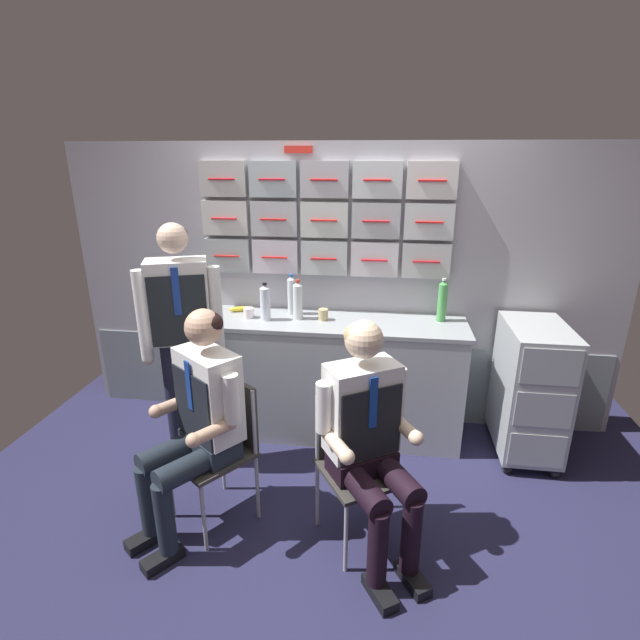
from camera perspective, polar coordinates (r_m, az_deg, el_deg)
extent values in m
cube|color=#242343|center=(3.03, -0.50, -24.21)|extent=(4.80, 4.80, 0.04)
cube|color=#A8A6B0|center=(3.71, 2.54, 3.73)|extent=(4.20, 0.06, 2.15)
cube|color=gray|center=(3.94, 2.33, -7.00)|extent=(4.12, 0.01, 0.65)
cube|color=#A6ADB0|center=(3.77, -10.91, 7.60)|extent=(0.35, 0.06, 0.25)
cylinder|color=red|center=(3.73, -11.09, 7.48)|extent=(0.19, 0.01, 0.01)
cube|color=silver|center=(3.67, -5.33, 7.55)|extent=(0.35, 0.06, 0.25)
cylinder|color=red|center=(3.63, -5.46, 7.42)|extent=(0.19, 0.01, 0.01)
cube|color=silver|center=(3.60, 0.52, 7.41)|extent=(0.35, 0.06, 0.25)
cylinder|color=red|center=(3.57, 0.44, 7.29)|extent=(0.19, 0.01, 0.01)
cube|color=silver|center=(3.57, 6.50, 7.20)|extent=(0.35, 0.06, 0.25)
cylinder|color=red|center=(3.54, 6.48, 7.07)|extent=(0.19, 0.01, 0.01)
cube|color=#BBBCBB|center=(3.59, 12.51, 6.91)|extent=(0.35, 0.06, 0.25)
cylinder|color=red|center=(3.55, 12.55, 6.78)|extent=(0.19, 0.01, 0.01)
cube|color=silver|center=(3.72, -11.19, 11.84)|extent=(0.35, 0.06, 0.25)
cylinder|color=red|center=(3.69, -11.38, 11.76)|extent=(0.19, 0.01, 0.01)
cube|color=#B6B7BE|center=(3.62, -5.47, 11.91)|extent=(0.35, 0.06, 0.25)
cylinder|color=red|center=(3.58, -5.60, 11.83)|extent=(0.19, 0.01, 0.01)
cube|color=silver|center=(3.55, 0.53, 11.86)|extent=(0.35, 0.06, 0.25)
cylinder|color=red|center=(3.52, 0.45, 11.78)|extent=(0.19, 0.01, 0.01)
cube|color=#B3B4BA|center=(3.53, 6.68, 11.67)|extent=(0.35, 0.06, 0.25)
cylinder|color=red|center=(3.49, 6.66, 11.59)|extent=(0.19, 0.01, 0.01)
cube|color=silver|center=(3.54, 12.84, 11.36)|extent=(0.35, 0.06, 0.25)
cylinder|color=red|center=(3.50, 12.89, 11.27)|extent=(0.19, 0.01, 0.01)
cube|color=#BCB8B7|center=(3.70, -11.48, 16.16)|extent=(0.35, 0.06, 0.25)
cylinder|color=red|center=(3.66, -11.68, 16.12)|extent=(0.19, 0.01, 0.01)
cube|color=#A8B6BB|center=(3.60, -5.61, 16.36)|extent=(0.35, 0.06, 0.25)
cylinder|color=red|center=(3.56, -5.76, 16.33)|extent=(0.19, 0.01, 0.01)
cube|color=#B3B1B9|center=(3.53, 0.54, 16.39)|extent=(0.35, 0.06, 0.25)
cylinder|color=red|center=(3.49, 0.46, 16.36)|extent=(0.19, 0.01, 0.01)
cube|color=silver|center=(3.50, 6.86, 16.24)|extent=(0.35, 0.06, 0.25)
cylinder|color=red|center=(3.46, 6.85, 16.21)|extent=(0.19, 0.01, 0.01)
cube|color=silver|center=(3.51, 13.19, 15.90)|extent=(0.35, 0.06, 0.25)
cylinder|color=red|center=(3.48, 13.25, 15.86)|extent=(0.19, 0.01, 0.01)
cube|color=red|center=(3.57, -2.58, 19.63)|extent=(0.20, 0.02, 0.05)
cube|color=#A9B0B4|center=(3.67, 0.73, -7.01)|extent=(1.99, 0.52, 0.88)
cube|color=#9AA1A5|center=(3.49, 0.76, -0.29)|extent=(2.03, 0.53, 0.03)
sphere|color=black|center=(3.65, 21.36, -16.11)|extent=(0.07, 0.07, 0.07)
sphere|color=black|center=(3.73, 26.16, -15.95)|extent=(0.07, 0.07, 0.07)
sphere|color=black|center=(4.10, 19.68, -11.72)|extent=(0.07, 0.07, 0.07)
sphere|color=black|center=(4.18, 23.93, -11.69)|extent=(0.07, 0.07, 0.07)
cube|color=#ADB3B5|center=(3.68, 23.72, -7.34)|extent=(0.40, 0.64, 0.90)
cube|color=#989EA1|center=(3.55, 24.41, -14.02)|extent=(0.35, 0.01, 0.24)
cube|color=#989EA1|center=(3.40, 25.11, -9.74)|extent=(0.35, 0.01, 0.24)
cube|color=#989EA1|center=(3.28, 25.85, -5.11)|extent=(0.35, 0.01, 0.24)
cylinder|color=#28282D|center=(3.25, 26.07, -2.83)|extent=(0.32, 0.02, 0.02)
cylinder|color=#A8AAAF|center=(3.10, -17.34, -18.43)|extent=(0.02, 0.02, 0.43)
cylinder|color=#A8AAAF|center=(2.85, -13.67, -21.96)|extent=(0.02, 0.02, 0.43)
cylinder|color=#A8AAAF|center=(3.24, -11.52, -16.09)|extent=(0.02, 0.02, 0.43)
cylinder|color=#A8AAAF|center=(3.00, -7.47, -19.13)|extent=(0.02, 0.02, 0.43)
cube|color=#34322E|center=(2.91, -12.84, -15.33)|extent=(0.56, 0.56, 0.02)
cube|color=#34322E|center=(2.88, -9.91, -10.50)|extent=(0.31, 0.25, 0.40)
cylinder|color=#A8AAAF|center=(3.01, -12.07, -9.27)|extent=(0.02, 0.02, 0.40)
cylinder|color=#A8AAAF|center=(2.75, -7.87, -11.97)|extent=(0.02, 0.02, 0.40)
cube|color=black|center=(3.10, -20.00, -23.30)|extent=(0.21, 0.23, 0.06)
cube|color=black|center=(2.96, -18.21, -25.40)|extent=(0.21, 0.23, 0.06)
cylinder|color=#1D252F|center=(2.95, -19.82, -19.54)|extent=(0.10, 0.10, 0.42)
cylinder|color=#1D252F|center=(2.81, -17.98, -21.56)|extent=(0.10, 0.10, 0.42)
cylinder|color=#1D252F|center=(2.88, -17.08, -14.68)|extent=(0.34, 0.39, 0.13)
cylinder|color=#1D252F|center=(2.73, -15.06, -16.47)|extent=(0.34, 0.39, 0.13)
cube|color=#1D252F|center=(2.87, -12.94, -14.15)|extent=(0.40, 0.37, 0.12)
cube|color=white|center=(2.72, -13.07, -8.55)|extent=(0.42, 0.39, 0.50)
cube|color=black|center=(2.69, -14.97, -9.99)|extent=(0.28, 0.22, 0.40)
cube|color=navy|center=(2.63, -15.37, -7.57)|extent=(0.04, 0.03, 0.28)
cylinder|color=white|center=(2.87, -15.47, -6.05)|extent=(0.08, 0.08, 0.27)
cylinder|color=tan|center=(2.87, -16.95, -9.59)|extent=(0.21, 0.24, 0.07)
sphere|color=tan|center=(2.83, -18.97, -10.27)|extent=(0.08, 0.08, 0.08)
cylinder|color=white|center=(2.53, -10.52, -9.19)|extent=(0.08, 0.08, 0.27)
cylinder|color=tan|center=(2.57, -12.67, -12.84)|extent=(0.21, 0.24, 0.07)
sphere|color=tan|center=(2.53, -14.87, -13.69)|extent=(0.08, 0.08, 0.08)
sphere|color=tan|center=(2.57, -13.72, -0.86)|extent=(0.20, 0.20, 0.20)
ellipsoid|color=black|center=(2.57, -13.47, -0.40)|extent=(0.26, 0.26, 0.14)
cylinder|color=#A8AAAF|center=(2.68, 3.10, -24.47)|extent=(0.02, 0.02, 0.43)
cylinder|color=#A8AAAF|center=(2.82, 10.16, -22.12)|extent=(0.02, 0.02, 0.43)
cylinder|color=#A8AAAF|center=(2.93, -0.27, -20.02)|extent=(0.02, 0.02, 0.43)
cylinder|color=#A8AAAF|center=(3.06, 6.26, -18.19)|extent=(0.02, 0.02, 0.43)
cube|color=#34322E|center=(2.72, 4.96, -17.51)|extent=(0.55, 0.55, 0.02)
cube|color=#34322E|center=(2.74, 3.16, -11.83)|extent=(0.33, 0.22, 0.40)
cylinder|color=#A8AAAF|center=(2.67, -0.28, -12.76)|extent=(0.02, 0.02, 0.40)
cylinder|color=#A8AAAF|center=(2.81, 6.59, -11.11)|extent=(0.02, 0.02, 0.40)
cube|color=black|center=(2.72, 7.13, -29.47)|extent=(0.19, 0.23, 0.06)
cube|color=black|center=(2.79, 10.96, -28.01)|extent=(0.19, 0.23, 0.06)
cylinder|color=black|center=(2.57, 6.87, -25.33)|extent=(0.10, 0.10, 0.42)
cylinder|color=black|center=(2.65, 10.79, -23.91)|extent=(0.10, 0.10, 0.42)
cylinder|color=black|center=(2.53, 4.98, -19.11)|extent=(0.31, 0.40, 0.13)
cylinder|color=black|center=(2.61, 8.87, -17.91)|extent=(0.31, 0.40, 0.13)
cube|color=black|center=(2.68, 5.00, -16.30)|extent=(0.40, 0.35, 0.12)
cube|color=white|center=(2.53, 4.98, -10.41)|extent=(0.42, 0.37, 0.49)
cube|color=black|center=(2.47, 6.16, -12.31)|extent=(0.30, 0.19, 0.39)
cube|color=navy|center=(2.40, 6.37, -9.80)|extent=(0.04, 0.03, 0.28)
cylinder|color=white|center=(2.42, 0.48, -10.36)|extent=(0.08, 0.08, 0.27)
cylinder|color=beige|center=(2.42, 2.02, -14.60)|extent=(0.19, 0.25, 0.07)
sphere|color=beige|center=(2.34, 3.24, -15.97)|extent=(0.08, 0.08, 0.08)
cylinder|color=white|center=(2.60, 9.22, -8.35)|extent=(0.08, 0.08, 0.27)
cylinder|color=beige|center=(2.59, 9.99, -12.46)|extent=(0.19, 0.25, 0.07)
sphere|color=beige|center=(2.51, 11.41, -13.63)|extent=(0.08, 0.08, 0.08)
sphere|color=beige|center=(2.36, 5.25, -2.32)|extent=(0.19, 0.19, 0.19)
ellipsoid|color=tan|center=(2.37, 5.09, -1.81)|extent=(0.25, 0.25, 0.14)
cube|color=black|center=(3.62, -16.34, -15.83)|extent=(0.17, 0.26, 0.06)
cube|color=black|center=(3.61, -13.06, -15.65)|extent=(0.17, 0.26, 0.06)
cylinder|color=black|center=(3.41, -16.88, -9.16)|extent=(0.12, 0.12, 0.86)
cylinder|color=black|center=(3.40, -13.82, -8.98)|extent=(0.12, 0.12, 0.86)
cube|color=white|center=(3.14, -16.46, 2.17)|extent=(0.42, 0.33, 0.53)
cube|color=black|center=(3.05, -16.52, 1.00)|extent=(0.33, 0.13, 0.44)
cube|color=navy|center=(3.00, -16.76, 3.25)|extent=(0.04, 0.02, 0.30)
cylinder|color=white|center=(3.19, -20.36, 0.46)|extent=(0.08, 0.08, 0.59)
sphere|color=beige|center=(3.29, -19.77, -4.38)|extent=(0.08, 0.08, 0.08)
cylinder|color=white|center=(3.16, -12.24, 1.05)|extent=(0.08, 0.08, 0.59)
sphere|color=beige|center=(3.26, -11.88, -3.86)|extent=(0.08, 0.08, 0.08)
sphere|color=beige|center=(3.05, -17.17, 9.31)|extent=(0.19, 0.19, 0.19)
ellipsoid|color=black|center=(3.07, -17.18, 9.66)|extent=(0.23, 0.22, 0.13)
cylinder|color=#4BA452|center=(3.55, 14.34, 2.00)|extent=(0.07, 0.07, 0.27)
cone|color=#4BA452|center=(3.51, 14.54, 4.33)|extent=(0.07, 0.07, 0.02)
cylinder|color=silver|center=(3.51, 14.57, 4.67)|extent=(0.03, 0.03, 0.02)
cylinder|color=silver|center=(3.49, -6.53, 1.88)|extent=(0.07, 0.07, 0.24)
cone|color=silver|center=(3.45, -6.62, 3.95)|extent=(0.07, 0.07, 0.02)
cylinder|color=black|center=(3.45, -6.63, 4.31)|extent=(0.03, 0.03, 0.02)
cylinder|color=silver|center=(3.49, -2.64, 2.12)|extent=(0.07, 0.07, 0.25)
cone|color=silver|center=(3.45, -2.68, 4.32)|extent=(0.07, 0.07, 0.02)
cylinder|color=red|center=(3.45, -2.69, 4.67)|extent=(0.03, 0.03, 0.02)
cylinder|color=silver|center=(3.60, -3.41, 2.77)|extent=(0.06, 0.06, 0.27)
cone|color=silver|center=(3.56, -3.45, 5.01)|extent=(0.06, 0.06, 0.02)
cylinder|color=blue|center=(3.56, -3.46, 5.35)|extent=(0.03, 0.03, 0.02)
cylinder|color=white|center=(3.58, -8.48, 0.86)|extent=(0.08, 0.08, 0.08)
cylinder|color=#382114|center=(3.57, -8.51, 1.34)|extent=(0.06, 0.06, 0.01)
cylinder|color=tan|center=(3.49, 0.38, 0.66)|extent=(0.07, 0.07, 0.08)
cylinder|color=#382114|center=(3.48, 0.38, 1.22)|extent=(0.06, 0.06, 0.01)
ellipsoid|color=yellow|center=(3.73, -9.51, 1.31)|extent=(0.17, 0.10, 0.04)
cylinder|color=#4C3819|center=(3.74, -8.23, 1.47)|extent=(0.01, 0.01, 0.02)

